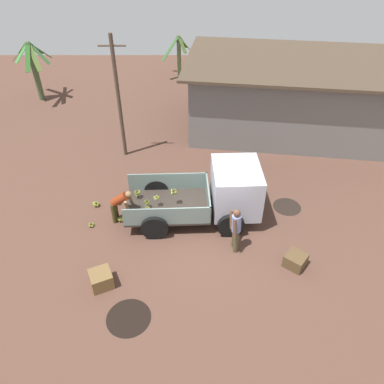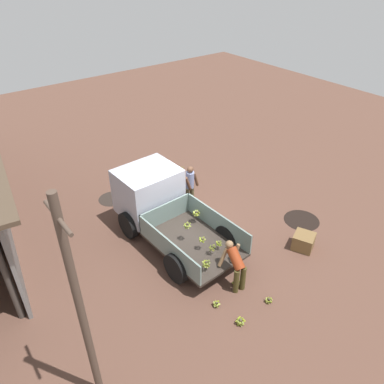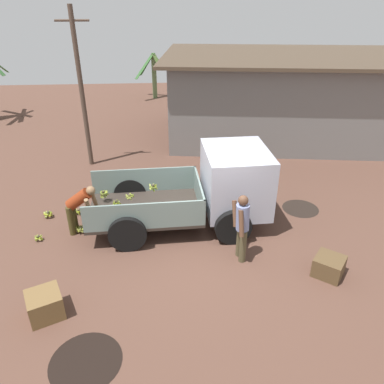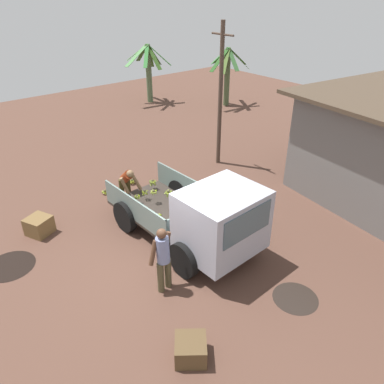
% 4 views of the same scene
% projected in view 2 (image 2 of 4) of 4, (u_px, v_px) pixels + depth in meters
% --- Properties ---
extents(ground, '(36.00, 36.00, 0.00)m').
position_uv_depth(ground, '(179.00, 225.00, 12.86)').
color(ground, brown).
extents(mud_patch_0, '(1.23, 1.23, 0.01)m').
position_uv_depth(mud_patch_0, '(301.00, 220.00, 13.09)').
color(mud_patch_0, black).
rests_on(mud_patch_0, ground).
extents(mud_patch_1, '(1.02, 1.02, 0.01)m').
position_uv_depth(mud_patch_1, '(112.00, 199.00, 14.20)').
color(mud_patch_1, black).
rests_on(mud_patch_1, ground).
extents(cargo_truck, '(4.65, 2.38, 2.03)m').
position_uv_depth(cargo_truck, '(156.00, 200.00, 12.22)').
color(cargo_truck, '#342C26').
rests_on(cargo_truck, ground).
extents(utility_pole, '(1.03, 0.15, 5.16)m').
position_uv_depth(utility_pole, '(81.00, 309.00, 6.61)').
color(utility_pole, '#4D3C31').
rests_on(utility_pole, ground).
extents(person_foreground_visitor, '(0.39, 0.69, 1.65)m').
position_uv_depth(person_foreground_visitor, '(190.00, 185.00, 13.33)').
color(person_foreground_visitor, brown).
rests_on(person_foreground_visitor, ground).
extents(person_worker_loading, '(0.79, 0.70, 1.34)m').
position_uv_depth(person_worker_loading, '(236.00, 264.00, 10.19)').
color(person_worker_loading, '#423B1A').
rests_on(person_worker_loading, ground).
extents(banana_bunch_on_ground_0, '(0.21, 0.21, 0.16)m').
position_uv_depth(banana_bunch_on_ground_0, '(216.00, 304.00, 9.93)').
color(banana_bunch_on_ground_0, '#4F4733').
rests_on(banana_bunch_on_ground_0, ground).
extents(banana_bunch_on_ground_1, '(0.21, 0.20, 0.16)m').
position_uv_depth(banana_bunch_on_ground_1, '(269.00, 300.00, 10.04)').
color(banana_bunch_on_ground_1, '#413A2A').
rests_on(banana_bunch_on_ground_1, ground).
extents(banana_bunch_on_ground_2, '(0.23, 0.25, 0.19)m').
position_uv_depth(banana_bunch_on_ground_2, '(236.00, 282.00, 10.54)').
color(banana_bunch_on_ground_2, '#463F2D').
rests_on(banana_bunch_on_ground_2, ground).
extents(banana_bunch_on_ground_3, '(0.26, 0.24, 0.20)m').
position_uv_depth(banana_bunch_on_ground_3, '(240.00, 321.00, 9.45)').
color(banana_bunch_on_ground_3, '#4E4632').
rests_on(banana_bunch_on_ground_3, ground).
extents(wooden_crate_0, '(0.81, 0.81, 0.51)m').
position_uv_depth(wooden_crate_0, '(304.00, 241.00, 11.78)').
color(wooden_crate_0, brown).
rests_on(wooden_crate_0, ground).
extents(wooden_crate_1, '(0.83, 0.83, 0.43)m').
position_uv_depth(wooden_crate_1, '(177.00, 175.00, 15.28)').
color(wooden_crate_1, brown).
rests_on(wooden_crate_1, ground).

